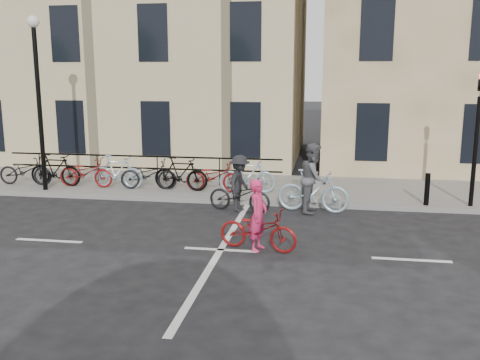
# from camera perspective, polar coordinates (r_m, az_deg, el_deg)

# --- Properties ---
(ground) EXTENTS (120.00, 120.00, 0.00)m
(ground) POSITION_cam_1_polar(r_m,az_deg,el_deg) (11.70, -2.09, -7.46)
(ground) COLOR black
(ground) RESTS_ON ground
(sidewalk) EXTENTS (46.00, 4.00, 0.15)m
(sidewalk) POSITION_cam_1_polar(r_m,az_deg,el_deg) (18.33, -10.74, -0.44)
(sidewalk) COLOR slate
(sidewalk) RESTS_ON ground
(building_west) EXTENTS (20.00, 10.00, 10.00)m
(building_west) POSITION_cam_1_polar(r_m,az_deg,el_deg) (26.37, -16.42, 13.97)
(building_west) COLOR tan
(building_west) RESTS_ON sidewalk
(traffic_light) EXTENTS (0.18, 0.30, 3.90)m
(traffic_light) POSITION_cam_1_polar(r_m,az_deg,el_deg) (15.77, 24.03, 5.60)
(traffic_light) COLOR black
(traffic_light) RESTS_ON sidewalk
(lamp_post) EXTENTS (0.36, 0.36, 5.28)m
(lamp_post) POSITION_cam_1_polar(r_m,az_deg,el_deg) (17.55, -20.78, 9.74)
(lamp_post) COLOR black
(lamp_post) RESTS_ON sidewalk
(bollard_east) EXTENTS (0.14, 0.14, 0.90)m
(bollard_east) POSITION_cam_1_polar(r_m,az_deg,el_deg) (15.69, 19.33, -0.93)
(bollard_east) COLOR black
(bollard_east) RESTS_ON sidewalk
(parked_bikes) EXTENTS (9.35, 1.23, 1.05)m
(parked_bikes) POSITION_cam_1_polar(r_m,az_deg,el_deg) (17.29, -11.46, 0.75)
(parked_bikes) COLOR black
(parked_bikes) RESTS_ON sidewalk
(cyclist_pink) EXTENTS (1.84, 0.99, 1.56)m
(cyclist_pink) POSITION_cam_1_polar(r_m,az_deg,el_deg) (11.55, 1.93, -4.90)
(cyclist_pink) COLOR maroon
(cyclist_pink) RESTS_ON ground
(cyclist_grey) EXTENTS (2.03, 1.01, 1.91)m
(cyclist_grey) POSITION_cam_1_polar(r_m,az_deg,el_deg) (14.73, 7.83, -0.48)
(cyclist_grey) COLOR #9BBBCC
(cyclist_grey) RESTS_ON ground
(cyclist_dark) EXTENTS (1.85, 1.11, 1.57)m
(cyclist_dark) POSITION_cam_1_polar(r_m,az_deg,el_deg) (14.71, -0.04, -0.99)
(cyclist_dark) COLOR black
(cyclist_dark) RESTS_ON ground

